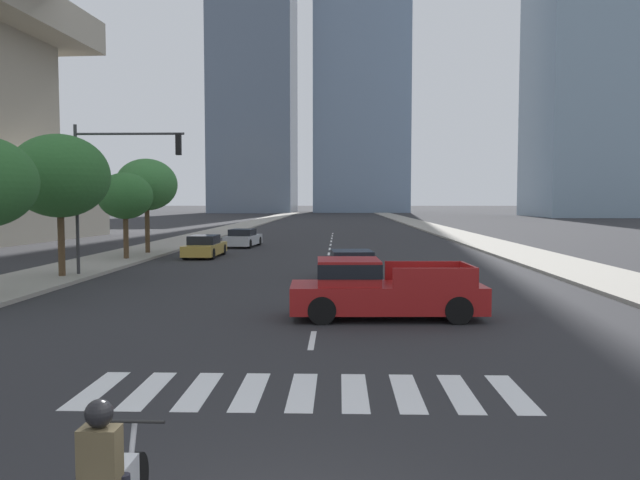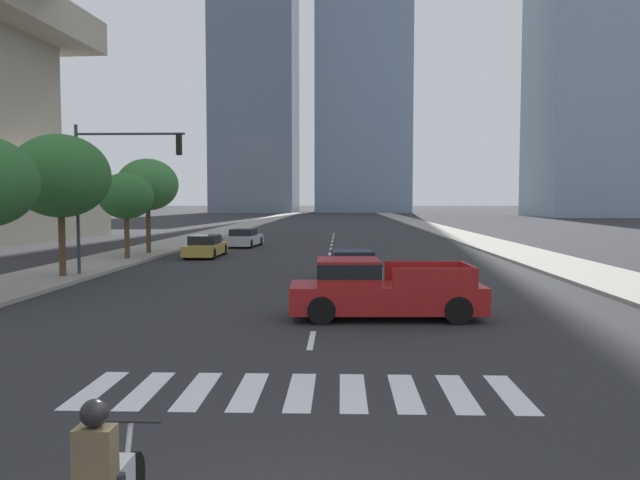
% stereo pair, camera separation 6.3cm
% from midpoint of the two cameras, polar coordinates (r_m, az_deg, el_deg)
% --- Properties ---
extents(sidewalk_east, '(4.00, 260.00, 0.15)m').
position_cam_midpoint_polar(sidewalk_east, '(37.21, 19.18, -1.56)').
color(sidewalk_east, gray).
rests_on(sidewalk_east, ground).
extents(sidewalk_west, '(4.00, 260.00, 0.15)m').
position_cam_midpoint_polar(sidewalk_west, '(37.63, -17.62, -1.47)').
color(sidewalk_west, gray).
rests_on(sidewalk_west, ground).
extents(crosswalk_near, '(7.65, 2.21, 0.01)m').
position_cam_midpoint_polar(crosswalk_near, '(11.10, -1.78, -13.66)').
color(crosswalk_near, silver).
rests_on(crosswalk_near, ground).
extents(lane_divider_center, '(0.14, 50.00, 0.01)m').
position_cam_midpoint_polar(lane_divider_center, '(38.73, 0.76, -1.27)').
color(lane_divider_center, silver).
rests_on(lane_divider_center, ground).
extents(pickup_truck, '(5.43, 2.18, 1.67)m').
position_cam_midpoint_polar(pickup_truck, '(17.60, 5.13, -4.53)').
color(pickup_truck, maroon).
rests_on(pickup_truck, ground).
extents(sedan_silver_0, '(2.25, 4.48, 1.20)m').
position_cam_midpoint_polar(sedan_silver_0, '(26.20, 2.90, -2.40)').
color(sedan_silver_0, '#B7BABF').
rests_on(sedan_silver_0, ground).
extents(sedan_silver_1, '(2.24, 4.64, 1.28)m').
position_cam_midpoint_polar(sedan_silver_1, '(45.06, -7.08, 0.14)').
color(sedan_silver_1, '#B7BABF').
rests_on(sedan_silver_1, ground).
extents(sedan_gold_2, '(1.82, 4.72, 1.28)m').
position_cam_midpoint_polar(sedan_gold_2, '(37.17, -10.53, -0.63)').
color(sedan_gold_2, '#B28E38').
rests_on(sedan_gold_2, ground).
extents(traffic_signal_far, '(4.97, 0.28, 6.38)m').
position_cam_midpoint_polar(traffic_signal_far, '(28.13, -18.29, 5.93)').
color(traffic_signal_far, '#333335').
rests_on(traffic_signal_far, sidewalk_west).
extents(street_tree_second, '(4.08, 4.08, 5.91)m').
position_cam_midpoint_polar(street_tree_second, '(28.25, -22.75, 5.40)').
color(street_tree_second, '#4C3823').
rests_on(street_tree_second, sidewalk_west).
extents(street_tree_third, '(2.96, 2.96, 4.67)m').
position_cam_midpoint_polar(street_tree_third, '(35.60, -17.42, 3.84)').
color(street_tree_third, '#4C3823').
rests_on(street_tree_third, sidewalk_west).
extents(street_tree_fourth, '(3.67, 3.67, 5.68)m').
position_cam_midpoint_polar(street_tree_fourth, '(39.25, -15.60, 4.88)').
color(street_tree_fourth, '#4C3823').
rests_on(street_tree_fourth, sidewalk_west).
extents(office_tower_left_skyline, '(22.19, 29.12, 84.58)m').
position_cam_midpoint_polar(office_tower_left_skyline, '(181.42, -6.00, 14.47)').
color(office_tower_left_skyline, slate).
rests_on(office_tower_left_skyline, ground).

